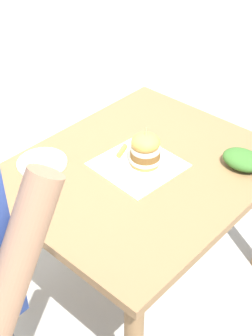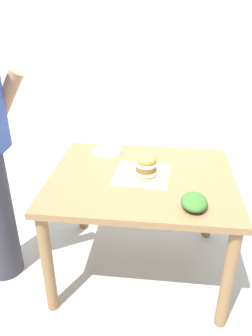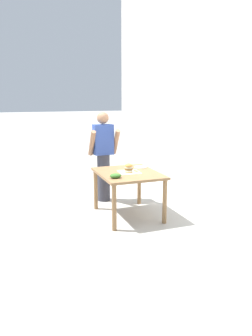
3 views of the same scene
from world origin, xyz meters
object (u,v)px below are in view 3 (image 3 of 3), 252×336
Objects in this scene: diner_across_table at (103,155)px; pickle_spear at (136,171)px; patio_table at (128,179)px; sandwich at (128,168)px; side_salad at (116,176)px; side_plate_with_forks at (140,167)px; parked_car_near_curb at (196,130)px.

pickle_spear is at bearing -74.49° from diner_across_table.
patio_table is 0.99m from diner_across_table.
side_salad is (-0.32, -0.27, -0.04)m from sandwich.
pickle_spear is 0.53m from side_salad.
side_plate_with_forks reaches higher than patio_table.
sandwich is at bearing 40.97° from side_salad.
diner_across_table reaches higher than patio_table.
side_salad is 1.26m from diner_across_table.
parked_car_near_curb is (4.74, 5.69, -0.03)m from side_plate_with_forks.
parked_car_near_curb is (4.94, 5.99, -0.04)m from pickle_spear.
patio_table is at bearing -130.36° from parked_car_near_curb.
side_plate_with_forks is at bearing 54.71° from pickle_spear.
parked_car_near_curb is at bearing 43.95° from diner_across_table.
side_plate_with_forks is 1.22× the size of side_salad.
side_plate_with_forks is 7.41m from parked_car_near_curb.
diner_across_table reaches higher than side_salad.
pickle_spear is at bearing -6.53° from patio_table.
patio_table is 0.27× the size of parked_car_near_curb.
sandwich is 0.46m from side_plate_with_forks.
sandwich is 0.98m from diner_across_table.
pickle_spear is at bearing 3.79° from sandwich.
diner_across_table is (-0.13, 0.97, 0.06)m from sandwich.
patio_table is 6.16× the size of sandwich.
side_plate_with_forks is at bearing 41.51° from sandwich.
parked_car_near_curb reaches higher than pickle_spear.
side_salad reaches higher than side_plate_with_forks.
pickle_spear is 1.01m from diner_across_table.
side_plate_with_forks is 0.13× the size of diner_across_table.
patio_table is 0.18m from pickle_spear.
pickle_spear is 7.76m from parked_car_near_curb.
sandwich is 0.42m from side_salad.
diner_across_table is at bearing -136.05° from parked_car_near_curb.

